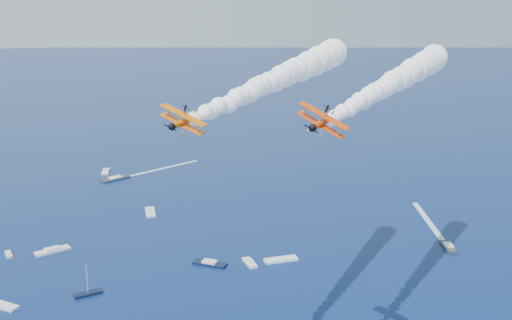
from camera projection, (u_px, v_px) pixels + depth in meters
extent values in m
cube|color=#2C313B|center=(448.00, 247.00, 184.28)|extent=(5.64, 9.71, 0.70)
cube|color=#2D323C|center=(115.00, 179.00, 255.41)|extent=(13.10, 9.52, 0.70)
cube|color=white|center=(150.00, 212.00, 214.92)|extent=(3.96, 10.34, 0.70)
cube|color=white|center=(4.00, 306.00, 148.57)|extent=(7.85, 7.54, 0.70)
cube|color=black|center=(88.00, 294.00, 154.63)|extent=(7.33, 3.77, 0.70)
cube|color=silver|center=(9.00, 254.00, 178.75)|extent=(2.78, 5.58, 0.70)
cube|color=white|center=(250.00, 263.00, 172.99)|extent=(2.82, 7.16, 0.70)
cube|color=black|center=(210.00, 264.00, 172.40)|extent=(9.75, 8.56, 0.70)
cube|color=silver|center=(53.00, 251.00, 181.41)|extent=(10.84, 6.73, 0.70)
cube|color=white|center=(106.00, 171.00, 266.31)|extent=(4.40, 9.79, 0.70)
cube|color=white|center=(281.00, 259.00, 175.18)|extent=(9.86, 3.20, 0.70)
cube|color=white|center=(428.00, 221.00, 207.21)|extent=(13.52, 36.79, 0.04)
cube|color=white|center=(164.00, 168.00, 272.78)|extent=(34.51, 19.58, 0.04)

